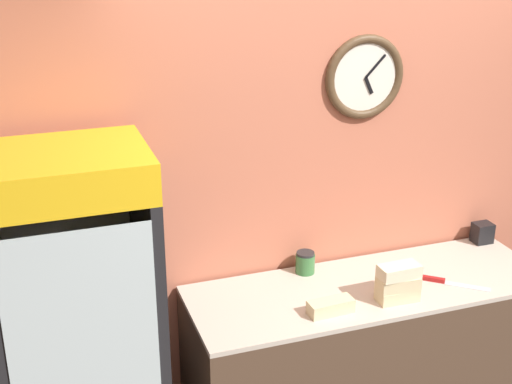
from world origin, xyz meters
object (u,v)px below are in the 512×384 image
Objects in this scene: sandwich_flat_left at (331,307)px; condiment_jar at (305,262)px; sandwich_stack_top at (399,271)px; napkin_dispenser at (482,233)px; sandwich_stack_bottom at (397,294)px; sandwich_stack_middle at (398,283)px; beverage_cooler at (77,318)px; chefs_knife at (446,282)px.

condiment_jar is at bearing 84.03° from sandwich_flat_left.
napkin_dispenser is at bearing 28.16° from sandwich_stack_top.
napkin_dispenser is (1.18, 0.43, 0.03)m from sandwich_flat_left.
sandwich_flat_left is 1.92× the size of napkin_dispenser.
napkin_dispenser reaches higher than sandwich_stack_bottom.
sandwich_stack_top is 0.54m from condiment_jar.
sandwich_stack_top is 1.75× the size of napkin_dispenser.
napkin_dispenser is (0.81, 0.43, -0.10)m from sandwich_stack_top.
sandwich_flat_left is 1.93× the size of condiment_jar.
napkin_dispenser is at bearing 28.16° from sandwich_stack_middle.
sandwich_flat_left reaches higher than sandwich_stack_bottom.
beverage_cooler reaches higher than sandwich_stack_middle.
sandwich_stack_top is 0.39m from sandwich_flat_left.
beverage_cooler reaches higher than sandwich_stack_top.
sandwich_stack_bottom is at bearing 0.16° from sandwich_flat_left.
sandwich_stack_bottom is at bearing -8.29° from beverage_cooler.
sandwich_stack_middle is (1.55, -0.23, 0.02)m from beverage_cooler.
condiment_jar and napkin_dispenser have the same top height.
sandwich_stack_top reaches higher than sandwich_stack_bottom.
sandwich_stack_middle is 0.92m from napkin_dispenser.
beverage_cooler is 8.65× the size of sandwich_stack_middle.
beverage_cooler is at bearing 171.71° from sandwich_stack_bottom.
napkin_dispenser reaches higher than sandwich_flat_left.
beverage_cooler is 1.57m from sandwich_stack_top.
chefs_knife is 2.44× the size of condiment_jar.
chefs_knife is 0.60m from napkin_dispenser.
beverage_cooler reaches higher than chefs_knife.
condiment_jar is at bearing 9.32° from beverage_cooler.
sandwich_stack_top is at bearing 0.00° from sandwich_stack_bottom.
beverage_cooler is 8.75× the size of sandwich_stack_top.
sandwich_stack_top is at bearing -168.18° from chefs_knife.
sandwich_stack_bottom is 0.13m from sandwich_stack_top.
sandwich_stack_middle is at bearing -52.91° from condiment_jar.
sandwich_stack_bottom is at bearing 0.00° from sandwich_stack_top.
beverage_cooler reaches higher than condiment_jar.
sandwich_stack_top is at bearing -151.84° from napkin_dispenser.
sandwich_stack_middle reaches higher than sandwich_flat_left.
chefs_knife is at bearing 5.77° from sandwich_flat_left.
sandwich_stack_top reaches higher than sandwich_flat_left.
beverage_cooler is 1.24m from condiment_jar.
beverage_cooler is at bearing 175.27° from chefs_knife.
sandwich_stack_top is at bearing -8.29° from beverage_cooler.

